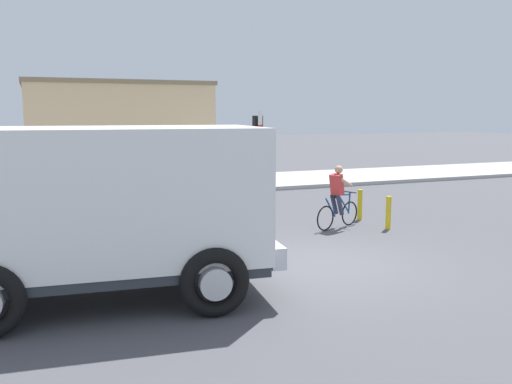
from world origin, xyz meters
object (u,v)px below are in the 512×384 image
Objects in this scene: traffic_light_pole at (259,152)px; bollard_far at (360,205)px; bollard_near at (388,213)px; truck_foreground at (104,202)px; cyclist at (338,197)px.

bollard_far is (3.04, -0.41, -1.62)m from traffic_light_pole.
bollard_far is (0.00, 1.40, 0.00)m from bollard_near.
bollard_near and bollard_far have the same top height.
bollard_near is at bearing 20.67° from truck_foreground.
traffic_light_pole is 3.89m from bollard_near.
truck_foreground is at bearing -134.92° from traffic_light_pole.
traffic_light_pole is at bearing 149.19° from bollard_near.
cyclist is at bearing -32.59° from traffic_light_pole.
traffic_light_pole is (4.73, 4.75, 0.40)m from truck_foreground.
cyclist is 1.91× the size of bollard_far.
traffic_light_pole is 3.56× the size of bollard_near.
traffic_light_pole is at bearing 45.08° from truck_foreground.
bollard_near is at bearing -27.95° from cyclist.
bollard_near is at bearing -30.81° from traffic_light_pole.
cyclist is at bearing -147.76° from bollard_far.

